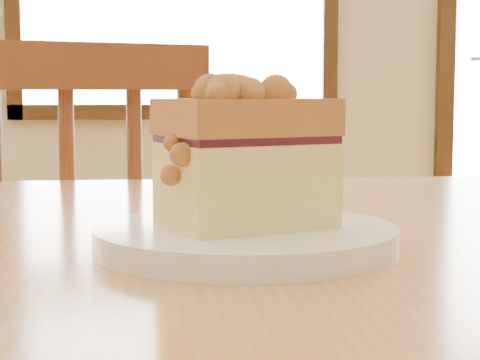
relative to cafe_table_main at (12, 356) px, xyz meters
The scene contains 4 objects.
cafe_table_main is the anchor object (origin of this frame).
cafe_chair_main 0.57m from the cafe_table_main, 92.90° to the left, with size 0.53×0.53×0.93m.
plate 0.24m from the cafe_table_main, 32.82° to the right, with size 0.21×0.21×0.02m.
cake_slice 0.28m from the cafe_table_main, 32.66° to the right, with size 0.13×0.11×0.11m.
Camera 1 is at (0.06, -0.50, 0.86)m, focal length 62.00 mm.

